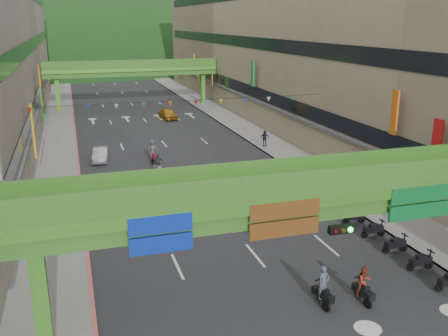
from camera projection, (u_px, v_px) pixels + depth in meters
name	position (u px, v px, depth m)	size (l,w,h in m)	color
road_slab	(150.00, 126.00, 63.12)	(18.00, 140.00, 0.02)	#28282B
sidewalk_left	(58.00, 131.00, 59.98)	(4.00, 140.00, 0.15)	gray
sidewalk_right	(232.00, 121.00, 66.21)	(4.00, 140.00, 0.15)	gray
curb_left	(75.00, 130.00, 60.52)	(0.20, 140.00, 0.18)	#CC5959
curb_right	(218.00, 121.00, 65.67)	(0.20, 140.00, 0.18)	gray
building_row_right	(289.00, 47.00, 65.79)	(12.80, 95.00, 19.00)	gray
overpass_near	(333.00, 208.00, 21.02)	(28.00, 12.27, 7.10)	#4C9E2D
overpass_far	(132.00, 72.00, 75.33)	(28.00, 2.20, 7.10)	#4C9E2D
hill_left	(49.00, 62.00, 159.66)	(168.00, 140.00, 112.00)	#1C4419
hill_right	(161.00, 56.00, 189.31)	(208.00, 176.00, 128.00)	#1C4419
bunting_string	(183.00, 103.00, 43.10)	(26.00, 0.36, 0.47)	black
scooter_rider_near	(323.00, 287.00, 23.13)	(0.73, 1.59, 2.00)	black
scooter_rider_mid	(364.00, 284.00, 23.38)	(0.80, 1.60, 1.83)	black
scooter_rider_left	(158.00, 165.00, 42.75)	(0.96, 1.57, 1.88)	gray
scooter_rider_far	(153.00, 151.00, 46.80)	(0.96, 1.59, 2.14)	maroon
parked_scooter_row	(395.00, 244.00, 28.53)	(1.60, 9.35, 1.08)	black
car_silver	(101.00, 155.00, 47.21)	(1.35, 3.87, 1.27)	#B1B0B8
car_yellow	(168.00, 114.00, 67.38)	(1.72, 4.27, 1.45)	#C1801E
pedestrian_dark	(264.00, 140.00, 52.24)	(0.99, 0.41, 1.69)	black
pedestrian_blue	(333.00, 181.00, 38.95)	(0.70, 0.45, 1.50)	navy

